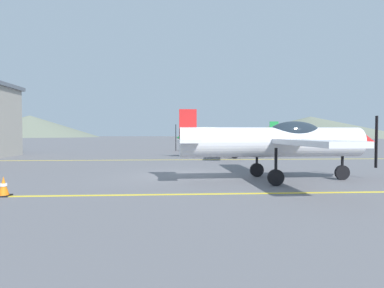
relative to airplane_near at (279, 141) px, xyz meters
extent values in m
plane|color=slate|center=(-3.60, 1.46, -1.57)|extent=(400.00, 400.00, 0.00)
cube|color=yellow|center=(-3.60, -2.52, -1.56)|extent=(80.00, 0.16, 0.01)
cube|color=yellow|center=(-3.60, 9.90, -1.56)|extent=(80.00, 0.16, 0.01)
cylinder|color=silver|center=(-0.31, -0.01, -0.04)|extent=(7.16, 1.31, 1.15)
cone|color=red|center=(3.62, 0.08, -0.04)|extent=(0.76, 1.00, 0.98)
cube|color=black|center=(4.04, 0.09, -0.04)|extent=(0.04, 0.13, 2.10)
ellipsoid|color=#1E2833|center=(0.63, 0.01, 0.30)|extent=(2.12, 0.99, 0.94)
cube|color=silver|center=(0.11, 0.00, 0.01)|extent=(1.36, 9.26, 0.17)
cube|color=silver|center=(-3.56, -0.08, 0.01)|extent=(0.79, 2.74, 0.10)
cube|color=red|center=(-3.56, -0.08, 0.59)|extent=(0.66, 0.14, 1.26)
cylinder|color=black|center=(2.63, 0.06, -0.74)|extent=(0.10, 0.10, 1.05)
cylinder|color=black|center=(2.63, 0.06, -1.27)|extent=(0.59, 0.14, 0.59)
cylinder|color=black|center=(-0.50, -1.17, -0.74)|extent=(0.10, 0.10, 1.05)
cylinder|color=black|center=(-0.50, -1.17, -1.27)|extent=(0.59, 0.14, 0.59)
cylinder|color=black|center=(-0.55, 1.14, -0.74)|extent=(0.10, 0.10, 1.05)
cylinder|color=black|center=(-0.55, 1.14, -1.27)|extent=(0.59, 0.14, 0.59)
cylinder|color=silver|center=(0.39, 11.94, -0.04)|extent=(7.23, 2.21, 1.15)
cone|color=#1E8C3F|center=(-3.50, 12.53, -0.04)|extent=(0.87, 1.08, 0.98)
cube|color=black|center=(-3.91, 12.59, -0.04)|extent=(0.06, 0.13, 2.10)
ellipsoid|color=#1E2833|center=(-0.54, 12.08, 0.30)|extent=(2.22, 1.25, 0.94)
cube|color=silver|center=(-0.02, 12.01, 0.01)|extent=(2.52, 9.30, 0.17)
cube|color=silver|center=(3.61, 11.46, 0.01)|extent=(1.13, 2.81, 0.10)
cube|color=#1E8C3F|center=(3.61, 11.46, 0.59)|extent=(0.67, 0.22, 1.26)
cylinder|color=black|center=(-2.51, 12.38, -0.74)|extent=(0.10, 0.10, 1.05)
cylinder|color=black|center=(-2.51, 12.38, -1.27)|extent=(0.60, 0.21, 0.59)
cylinder|color=black|center=(0.78, 13.05, -0.74)|extent=(0.10, 0.10, 1.05)
cylinder|color=black|center=(0.78, 13.05, -1.27)|extent=(0.60, 0.21, 0.59)
cylinder|color=black|center=(0.43, 10.77, -0.74)|extent=(0.10, 0.10, 1.05)
cylinder|color=black|center=(0.43, 10.77, -1.27)|extent=(0.60, 0.21, 0.59)
cube|color=red|center=(-0.95, 20.46, -0.87)|extent=(4.54, 3.98, 0.75)
cube|color=black|center=(-0.83, 20.37, -0.22)|extent=(2.88, 2.70, 0.55)
cylinder|color=black|center=(-1.57, 22.02, -1.25)|extent=(0.65, 0.55, 0.64)
cylinder|color=black|center=(-2.63, 20.56, -1.25)|extent=(0.65, 0.55, 0.64)
cylinder|color=black|center=(0.73, 20.35, -1.25)|extent=(0.65, 0.55, 0.64)
cylinder|color=black|center=(-0.33, 18.90, -1.25)|extent=(0.65, 0.55, 0.64)
cube|color=black|center=(-9.13, -2.47, -1.55)|extent=(0.36, 0.36, 0.04)
cone|color=orange|center=(-9.13, -2.47, -1.25)|extent=(0.29, 0.29, 0.55)
cylinder|color=white|center=(-9.13, -2.47, -1.22)|extent=(0.20, 0.20, 0.08)
cone|color=slate|center=(-79.30, 155.89, 4.13)|extent=(70.89, 70.89, 11.40)
cone|color=slate|center=(62.47, 134.62, 3.48)|extent=(86.06, 86.06, 10.09)
camera|label=1|loc=(-4.13, -11.88, 0.29)|focal=28.97mm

